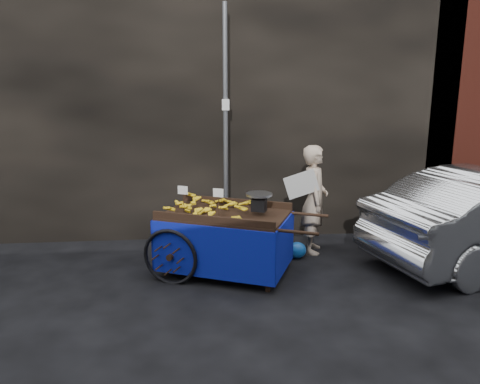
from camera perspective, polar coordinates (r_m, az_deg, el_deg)
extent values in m
plane|color=black|center=(7.08, -3.44, -9.69)|extent=(80.00, 80.00, 0.00)
cube|color=black|center=(9.17, -10.61, 11.37)|extent=(11.00, 2.00, 5.00)
cube|color=#591E14|center=(10.76, 27.08, 10.40)|extent=(3.00, 2.00, 5.00)
cylinder|color=slate|center=(7.88, -1.77, 7.69)|extent=(0.08, 0.08, 4.00)
cube|color=white|center=(7.80, -1.77, 10.59)|extent=(0.12, 0.02, 0.18)
cube|color=black|center=(6.76, -1.84, -2.90)|extent=(2.04, 1.70, 0.07)
cube|color=black|center=(7.21, -0.45, -1.24)|extent=(1.63, 0.74, 0.11)
cube|color=black|center=(6.28, -3.45, -3.45)|extent=(1.63, 0.74, 0.11)
cube|color=black|center=(6.29, 3.47, -8.38)|extent=(0.07, 0.07, 0.88)
cube|color=black|center=(7.09, 5.28, -5.90)|extent=(0.07, 0.07, 0.88)
cylinder|color=black|center=(6.06, 7.04, -4.89)|extent=(0.52, 0.26, 0.04)
cylinder|color=black|center=(6.89, 8.46, -2.73)|extent=(0.52, 0.26, 0.04)
torus|color=black|center=(6.63, -8.52, -7.86)|extent=(0.78, 0.38, 0.82)
torus|color=black|center=(7.64, -4.56, -4.90)|extent=(0.78, 0.38, 0.82)
cylinder|color=black|center=(7.13, -6.40, -6.28)|extent=(0.54, 1.15, 0.05)
cube|color=navy|center=(6.38, -3.54, -7.42)|extent=(1.66, 0.73, 0.75)
cube|color=navy|center=(7.38, -0.34, -4.55)|extent=(1.66, 0.73, 0.75)
cube|color=navy|center=(7.21, -8.49, -5.11)|extent=(0.47, 1.05, 0.75)
cube|color=navy|center=(6.64, 5.45, -6.63)|extent=(0.47, 1.05, 0.75)
cube|color=black|center=(6.62, 2.33, -1.59)|extent=(0.24, 0.22, 0.18)
cylinder|color=silver|center=(6.58, 2.34, -0.29)|extent=(0.49, 0.49, 0.03)
cube|color=white|center=(6.79, -7.00, 0.23)|extent=(0.15, 0.07, 0.12)
cube|color=white|center=(6.58, -2.67, -0.10)|extent=(0.15, 0.07, 0.12)
imported|color=tan|center=(7.73, 9.06, -0.91)|extent=(0.56, 0.73, 1.78)
cube|color=silver|center=(7.38, 7.49, 0.94)|extent=(0.59, 0.03, 0.50)
ellipsoid|color=blue|center=(7.60, 6.96, -7.07)|extent=(0.30, 0.24, 0.27)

